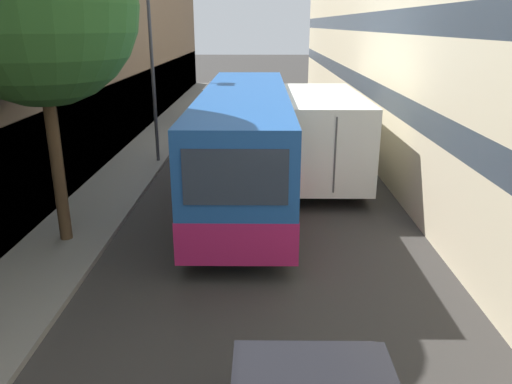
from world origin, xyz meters
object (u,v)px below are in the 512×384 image
at_px(bus, 245,140).
at_px(box_truck, 319,128).
at_px(panel_van, 224,102).
at_px(street_tree_left, 36,5).
at_px(street_lamp, 150,36).

xyz_separation_m(bus, box_truck, (2.46, 2.36, -0.10)).
xyz_separation_m(box_truck, panel_van, (-3.96, 9.57, -0.49)).
bearing_deg(bus, panel_van, 97.16).
xyz_separation_m(box_truck, street_tree_left, (-6.62, -6.12, 3.77)).
height_order(bus, panel_van, bus).
height_order(box_truck, panel_van, box_truck).
relative_size(box_truck, panel_van, 2.07).
relative_size(panel_van, street_lamp, 0.64).
bearing_deg(panel_van, street_lamp, -102.45).
bearing_deg(box_truck, street_tree_left, -137.25).
height_order(box_truck, street_lamp, street_lamp).
relative_size(bus, street_tree_left, 1.58).
xyz_separation_m(box_truck, street_lamp, (-5.84, 1.05, 3.00)).
distance_m(box_truck, street_lamp, 6.65).
bearing_deg(bus, street_tree_left, -137.88).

